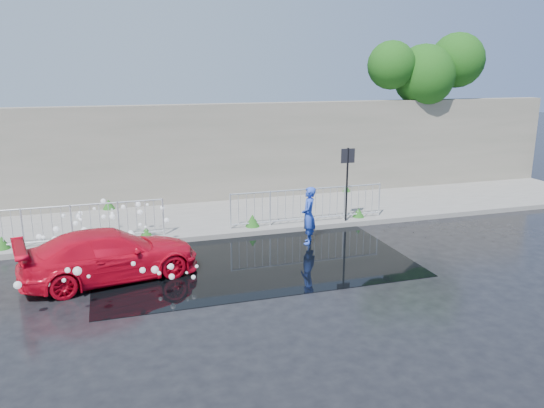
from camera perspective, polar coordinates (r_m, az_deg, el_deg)
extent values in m
plane|color=black|center=(13.01, -3.26, -7.64)|extent=(90.00, 90.00, 0.00)
cube|color=slate|center=(17.63, -7.25, -1.54)|extent=(30.00, 4.00, 0.15)
cube|color=slate|center=(15.74, -5.94, -3.43)|extent=(30.00, 0.25, 0.16)
cube|color=#696658|center=(19.36, -8.59, 5.38)|extent=(30.00, 0.60, 3.50)
cube|color=black|center=(14.03, -2.27, -5.94)|extent=(8.00, 5.00, 0.01)
cylinder|color=black|center=(16.82, 8.05, 1.79)|extent=(0.06, 0.06, 2.50)
cube|color=black|center=(16.63, 8.17, 5.16)|extent=(0.45, 0.04, 0.45)
cylinder|color=#332114|center=(23.84, 15.66, 8.14)|extent=(0.36, 0.36, 5.00)
sphere|color=#183E0E|center=(22.78, 16.05, 13.15)|extent=(2.49, 2.49, 2.49)
sphere|color=#183E0E|center=(23.63, 19.30, 14.40)|extent=(2.22, 2.22, 2.22)
sphere|color=#183E0E|center=(22.00, 12.74, 14.37)|extent=(1.90, 1.90, 1.90)
cylinder|color=silver|center=(15.69, -11.63, -1.35)|extent=(0.05, 0.05, 1.10)
cylinder|color=silver|center=(15.54, -20.92, -0.19)|extent=(5.00, 0.04, 0.04)
cylinder|color=silver|center=(15.79, -20.61, -3.53)|extent=(5.00, 0.04, 0.04)
cylinder|color=silver|center=(15.99, -4.50, -0.79)|extent=(0.05, 0.05, 1.10)
cylinder|color=silver|center=(17.74, 11.44, 0.48)|extent=(0.05, 0.05, 1.10)
cylinder|color=silver|center=(16.58, 3.92, 1.62)|extent=(5.00, 0.04, 0.04)
cylinder|color=silver|center=(16.82, 3.86, -1.54)|extent=(5.00, 0.04, 0.04)
cone|color=#134817|center=(16.05, -27.05, -3.70)|extent=(0.40, 0.40, 0.36)
cone|color=#134817|center=(15.82, -13.37, -2.90)|extent=(0.36, 0.36, 0.26)
cone|color=#134817|center=(16.30, -2.11, -1.78)|extent=(0.44, 0.44, 0.38)
cone|color=#134817|center=(17.56, 9.30, -0.89)|extent=(0.38, 0.38, 0.31)
cone|color=#134817|center=(19.16, -17.16, -0.02)|extent=(0.42, 0.42, 0.34)
cone|color=#134817|center=(21.13, 8.00, 1.66)|extent=(0.34, 0.34, 0.25)
sphere|color=white|center=(15.82, -19.92, -0.94)|extent=(0.13, 0.13, 0.13)
sphere|color=white|center=(14.39, -12.75, -3.48)|extent=(0.09, 0.09, 0.09)
sphere|color=white|center=(15.13, -14.01, -2.16)|extent=(0.10, 0.10, 0.10)
sphere|color=white|center=(16.23, -17.71, 0.30)|extent=(0.15, 0.15, 0.15)
sphere|color=white|center=(15.78, -21.53, -1.16)|extent=(0.13, 0.13, 0.13)
sphere|color=white|center=(14.36, -16.88, -5.08)|extent=(0.18, 0.18, 0.18)
sphere|color=white|center=(15.29, -14.02, -0.87)|extent=(0.16, 0.16, 0.16)
sphere|color=white|center=(14.91, -17.99, -2.60)|extent=(0.10, 0.10, 0.10)
sphere|color=white|center=(14.37, -15.52, -4.64)|extent=(0.07, 0.07, 0.07)
sphere|color=white|center=(15.80, -20.13, -1.25)|extent=(0.17, 0.17, 0.17)
sphere|color=white|center=(15.26, -20.38, -1.95)|extent=(0.13, 0.13, 0.13)
sphere|color=white|center=(15.71, -20.01, -1.50)|extent=(0.07, 0.07, 0.07)
sphere|color=white|center=(15.54, -16.83, -0.95)|extent=(0.09, 0.09, 0.09)
sphere|color=white|center=(14.74, -22.33, -3.56)|extent=(0.17, 0.17, 0.17)
sphere|color=white|center=(15.34, -19.89, -1.58)|extent=(0.08, 0.08, 0.08)
sphere|color=white|center=(15.66, -11.72, -0.41)|extent=(0.14, 0.14, 0.14)
sphere|color=white|center=(14.88, -17.71, -3.07)|extent=(0.14, 0.14, 0.14)
sphere|color=white|center=(15.15, -23.78, -3.25)|extent=(0.15, 0.15, 0.15)
sphere|color=white|center=(14.36, -14.67, -4.35)|extent=(0.11, 0.11, 0.11)
sphere|color=white|center=(15.77, -18.58, -0.48)|extent=(0.09, 0.09, 0.09)
sphere|color=white|center=(15.00, -13.45, -2.42)|extent=(0.07, 0.07, 0.07)
sphere|color=white|center=(14.91, -19.56, -2.67)|extent=(0.17, 0.17, 0.17)
sphere|color=white|center=(14.61, -14.91, -3.21)|extent=(0.16, 0.16, 0.16)
sphere|color=white|center=(15.00, -16.68, -3.01)|extent=(0.18, 0.18, 0.18)
sphere|color=white|center=(15.09, -11.27, -1.73)|extent=(0.15, 0.15, 0.15)
sphere|color=white|center=(14.79, -14.96, -3.02)|extent=(0.16, 0.16, 0.16)
sphere|color=white|center=(15.68, -16.84, -0.57)|extent=(0.07, 0.07, 0.07)
sphere|color=white|center=(15.84, -15.72, -0.30)|extent=(0.13, 0.13, 0.13)
sphere|color=white|center=(16.07, -14.24, -0.03)|extent=(0.17, 0.17, 0.17)
sphere|color=white|center=(14.28, -13.01, -4.77)|extent=(0.06, 0.06, 0.06)
sphere|color=white|center=(15.53, -16.79, -1.32)|extent=(0.16, 0.16, 0.16)
sphere|color=white|center=(14.46, -14.10, -4.21)|extent=(0.11, 0.11, 0.11)
sphere|color=white|center=(15.21, -17.67, -1.32)|extent=(0.13, 0.13, 0.13)
sphere|color=white|center=(14.80, -18.95, -3.60)|extent=(0.16, 0.16, 0.16)
sphere|color=white|center=(14.44, -23.58, -4.76)|extent=(0.17, 0.17, 0.17)
sphere|color=white|center=(16.04, -13.26, -0.07)|extent=(0.08, 0.08, 0.08)
sphere|color=white|center=(15.07, -23.38, -3.31)|extent=(0.10, 0.10, 0.10)
sphere|color=white|center=(14.33, -18.54, -5.36)|extent=(0.07, 0.07, 0.07)
sphere|color=white|center=(15.13, -22.21, -2.54)|extent=(0.17, 0.17, 0.17)
sphere|color=white|center=(11.40, -13.75, -6.93)|extent=(0.13, 0.13, 0.13)
sphere|color=white|center=(11.61, -25.69, -7.87)|extent=(0.16, 0.16, 0.16)
sphere|color=white|center=(12.32, -8.45, -7.79)|extent=(0.10, 0.10, 0.10)
sphere|color=white|center=(11.64, -12.49, -6.91)|extent=(0.16, 0.16, 0.16)
sphere|color=white|center=(11.19, -8.11, -6.65)|extent=(0.07, 0.07, 0.07)
sphere|color=white|center=(12.49, -12.05, -7.29)|extent=(0.10, 0.10, 0.10)
sphere|color=white|center=(11.39, -19.12, -7.37)|extent=(0.07, 0.07, 0.07)
sphere|color=white|center=(12.36, -9.16, -7.32)|extent=(0.07, 0.07, 0.07)
sphere|color=white|center=(12.13, -10.74, -7.69)|extent=(0.14, 0.14, 0.14)
sphere|color=white|center=(11.13, -11.02, -6.67)|extent=(0.08, 0.08, 0.08)
sphere|color=white|center=(11.36, -21.48, -7.65)|extent=(0.09, 0.09, 0.09)
sphere|color=white|center=(12.12, -10.81, -6.62)|extent=(0.14, 0.14, 0.14)
sphere|color=white|center=(10.93, -20.21, -6.78)|extent=(0.17, 0.17, 0.17)
sphere|color=white|center=(12.35, -22.97, -7.96)|extent=(0.11, 0.11, 0.11)
sphere|color=white|center=(11.49, -21.14, -6.66)|extent=(0.12, 0.12, 0.12)
sphere|color=white|center=(11.56, -14.70, -6.23)|extent=(0.10, 0.10, 0.10)
imported|color=red|center=(13.15, -16.99, -5.25)|extent=(4.37, 2.45, 1.20)
imported|color=blue|center=(15.07, 3.96, -1.24)|extent=(0.60, 0.71, 1.65)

